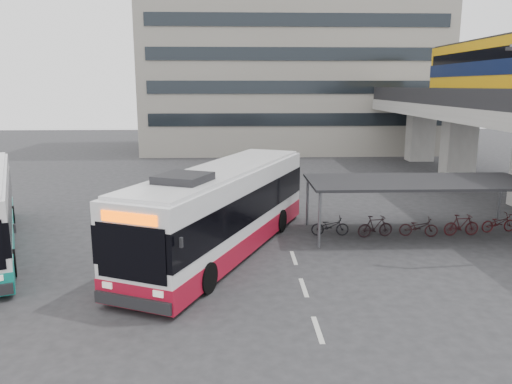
{
  "coord_description": "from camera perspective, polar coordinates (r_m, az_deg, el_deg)",
  "views": [
    {
      "loc": [
        0.26,
        -18.84,
        6.73
      ],
      "look_at": [
        1.12,
        3.31,
        2.0
      ],
      "focal_mm": 35.0,
      "sensor_mm": 36.0,
      "label": 1
    }
  ],
  "objects": [
    {
      "name": "ground",
      "position": [
        20.01,
        -2.86,
        -7.63
      ],
      "size": [
        120.0,
        120.0,
        0.0
      ],
      "primitive_type": "plane",
      "color": "#28282B",
      "rests_on": "ground"
    },
    {
      "name": "viaduct",
      "position": [
        34.62,
        27.12,
        9.93
      ],
      "size": [
        8.0,
        32.0,
        9.68
      ],
      "color": "gray",
      "rests_on": "ground"
    },
    {
      "name": "bike_shelter",
      "position": [
        23.92,
        17.99,
        -1.13
      ],
      "size": [
        10.0,
        4.0,
        2.54
      ],
      "color": "#595B60",
      "rests_on": "ground"
    },
    {
      "name": "office_block",
      "position": [
        55.44,
        3.91,
        18.0
      ],
      "size": [
        30.0,
        15.0,
        25.0
      ],
      "primitive_type": "cube",
      "color": "gray",
      "rests_on": "ground"
    },
    {
      "name": "road_markings",
      "position": [
        17.36,
        5.47,
        -10.81
      ],
      "size": [
        0.15,
        7.6,
        0.01
      ],
      "color": "beige",
      "rests_on": "ground"
    },
    {
      "name": "bus_main",
      "position": [
        20.38,
        -3.79,
        -2.12
      ],
      "size": [
        7.61,
        12.8,
        3.77
      ],
      "rotation": [
        0.0,
        0.0,
        -0.41
      ],
      "color": "white",
      "rests_on": "ground"
    },
    {
      "name": "pedestrian",
      "position": [
        24.58,
        -7.61,
        -2.13
      ],
      "size": [
        0.53,
        0.64,
        1.52
      ],
      "primitive_type": "imported",
      "rotation": [
        0.0,
        0.0,
        1.23
      ],
      "color": "black",
      "rests_on": "ground"
    }
  ]
}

